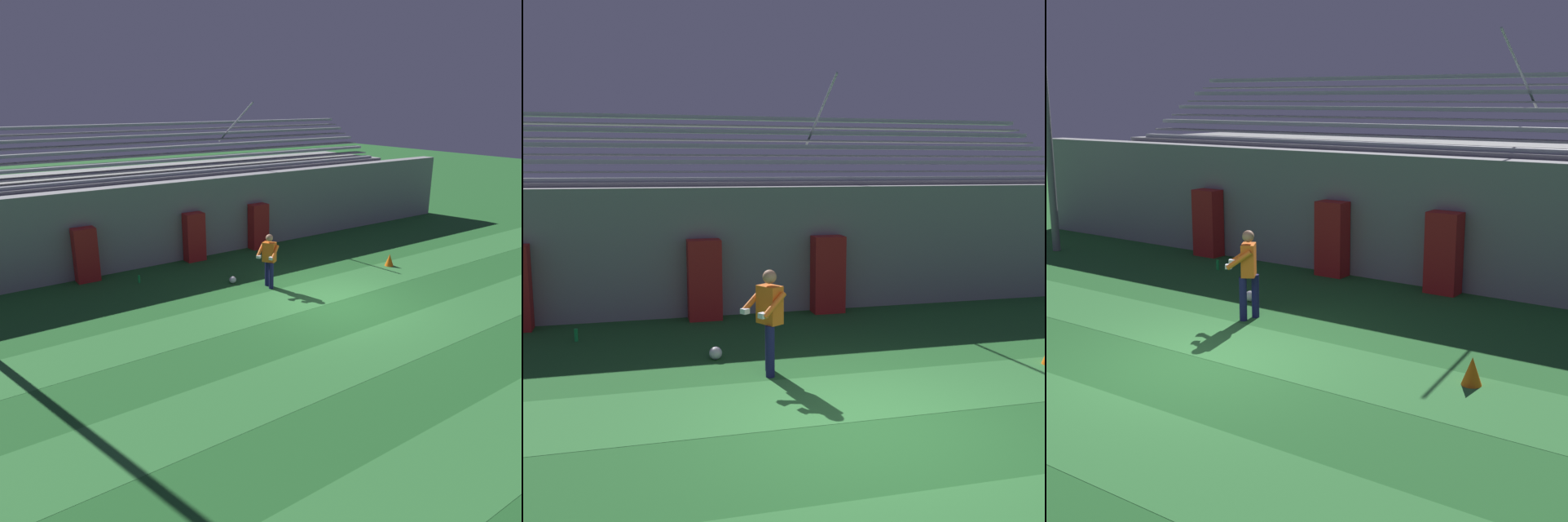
% 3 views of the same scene
% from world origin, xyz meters
% --- Properties ---
extents(ground_plane, '(80.00, 80.00, 0.00)m').
position_xyz_m(ground_plane, '(0.00, 0.00, 0.00)').
color(ground_plane, '#236028').
extents(turf_stripe_far, '(28.00, 1.75, 0.01)m').
position_xyz_m(turf_stripe_far, '(0.00, 1.02, 0.00)').
color(turf_stripe_far, '#337A38').
rests_on(turf_stripe_far, ground).
extents(back_wall, '(24.00, 0.60, 2.80)m').
position_xyz_m(back_wall, '(0.00, 6.50, 1.40)').
color(back_wall, gray).
rests_on(back_wall, ground).
extents(padding_pillar_gate_left, '(0.70, 0.44, 1.72)m').
position_xyz_m(padding_pillar_gate_left, '(-1.38, 5.95, 0.86)').
color(padding_pillar_gate_left, '#B21E1E').
rests_on(padding_pillar_gate_left, ground).
extents(padding_pillar_gate_right, '(0.70, 0.44, 1.72)m').
position_xyz_m(padding_pillar_gate_right, '(1.38, 5.95, 0.86)').
color(padding_pillar_gate_right, '#B21E1E').
rests_on(padding_pillar_gate_right, ground).
extents(bleacher_stand, '(18.00, 4.05, 5.43)m').
position_xyz_m(bleacher_stand, '(0.00, 8.84, 1.50)').
color(bleacher_stand, gray).
rests_on(bleacher_stand, ground).
extents(goalkeeper, '(0.71, 0.74, 1.67)m').
position_xyz_m(goalkeeper, '(-0.81, 2.21, 0.95)').
color(goalkeeper, '#19194C').
rests_on(goalkeeper, ground).
extents(soccer_ball, '(0.22, 0.22, 0.22)m').
position_xyz_m(soccer_ball, '(-1.54, 3.15, 0.11)').
color(soccer_ball, white).
rests_on(soccer_ball, ground).
extents(water_bottle, '(0.07, 0.07, 0.24)m').
position_xyz_m(water_bottle, '(-3.93, 4.87, 0.12)').
color(water_bottle, green).
rests_on(water_bottle, ground).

